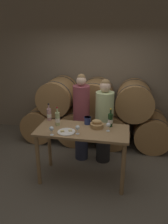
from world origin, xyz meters
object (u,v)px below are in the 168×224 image
Objects in this scene: person_left at (81,117)px; wine_glass_left at (78,128)px; blue_crock at (88,120)px; bread_basket at (97,124)px; wine_glass_center at (108,125)px; wine_bottle_red at (110,120)px; person_right at (104,121)px; wine_bottle_white at (58,119)px; wine_glass_far_left at (51,129)px; wine_bottle_rose at (49,114)px; tasting_table at (82,138)px; cheese_plate at (66,132)px.

wine_glass_left is (0.11, -0.82, 0.16)m from person_left.
bread_basket is (0.17, -0.11, -0.02)m from blue_crock.
wine_bottle_red is at bearing 85.30° from wine_glass_center.
person_right is 5.04× the size of wine_bottle_white.
wine_bottle_red is 2.49× the size of blue_crock.
wine_bottle_white is 2.28× the size of wine_glass_center.
person_right is 5.18× the size of wine_bottle_red.
wine_bottle_white is 0.37m from wine_glass_far_left.
wine_bottle_rose is 1.10m from wine_glass_center.
wine_bottle_rose reaches higher than wine_glass_left.
tasting_table is 0.48m from wine_glass_center.
blue_crock is at bearing 79.72° from tasting_table.
bread_basket is 1.54× the size of wine_glass_left.
wine_bottle_red is 0.97× the size of wine_bottle_white.
person_right is at bearing 37.82° from wine_bottle_white.
wine_bottle_red is at bearing -3.60° from blue_crock.
bread_basket is (0.22, 0.12, 0.20)m from tasting_table.
person_left is 0.86m from wine_glass_center.
tasting_table is at bearing -22.99° from wine_bottle_rose.
tasting_table is 0.31m from cheese_plate.
wine_bottle_red is 1.44× the size of bread_basket.
tasting_table is 0.87× the size of person_left.
tasting_table is 0.31m from wine_glass_left.
wine_bottle_white reaches higher than wine_glass_left.
wine_glass_left is (-0.47, -0.38, -0.01)m from wine_bottle_red.
wine_glass_center is at bearing -30.30° from blue_crock.
wine_bottle_white is at bearing 93.39° from wine_glass_far_left.
bread_basket reaches higher than cheese_plate.
person_left reaches higher than wine_glass_left.
person_left is 0.98m from wine_glass_far_left.
wine_bottle_red is 0.19m from wine_glass_center.
wine_bottle_rose is at bearing 166.32° from wine_glass_center.
wine_bottle_red is 1.02× the size of wine_bottle_rose.
wine_bottle_red is 2.22× the size of wine_glass_far_left.
bread_basket reaches higher than blue_crock.
person_left reaches higher than tasting_table.
bread_basket is (-0.07, -0.53, 0.16)m from person_right.
wine_glass_center is (0.45, 0.19, 0.00)m from wine_glass_left.
wine_bottle_white is at bearing -171.94° from wine_bottle_red.
wine_glass_far_left is (-0.19, -0.13, 0.09)m from cheese_plate.
wine_bottle_red is at bearing -72.08° from person_right.
wine_glass_far_left is (-0.84, -0.49, -0.01)m from wine_bottle_red.
wine_glass_center is at bearing -13.68° from wine_bottle_rose.
wine_glass_center is at bearing 14.97° from cheese_plate.
wine_glass_far_left is (0.02, -0.37, -0.01)m from wine_bottle_white.
wine_bottle_rose is at bearing 138.49° from wine_bottle_white.
wine_bottle_rose is 2.17× the size of wine_glass_center.
wine_glass_far_left is at bearing -149.59° from wine_bottle_red.
wine_glass_left is (-0.26, -0.29, 0.05)m from bread_basket.
cheese_plate is 1.96× the size of wine_glass_center.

